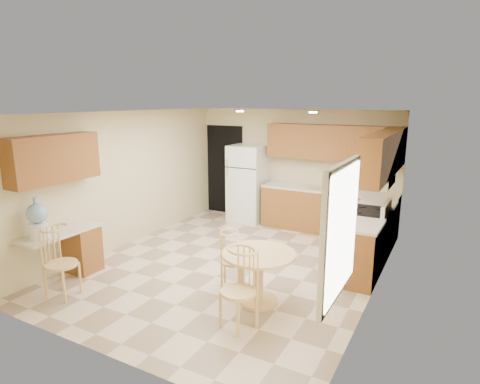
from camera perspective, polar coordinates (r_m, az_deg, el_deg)
The scene contains 30 objects.
floor at distance 6.80m, azimuth -1.16°, elevation -10.36°, with size 5.50×5.50×0.00m, color beige.
ceiling at distance 6.24m, azimuth -1.27°, elevation 11.22°, with size 4.50×5.50×0.02m, color white.
wall_back at distance 8.85m, azimuth 7.66°, elevation 3.50°, with size 4.50×0.02×2.50m, color #CBB989.
wall_front at distance 4.33m, azimuth -19.69°, elevation -7.27°, with size 4.50×0.02×2.50m, color #CBB989.
wall_left at distance 7.75m, azimuth -15.83°, elevation 1.76°, with size 0.02×5.50×2.50m, color #CBB989.
wall_right at distance 5.67m, azimuth 18.98°, elevation -2.49°, with size 0.02×5.50×2.50m, color #CBB989.
doorway at distance 9.62m, azimuth -2.19°, elevation 3.17°, with size 0.90×0.02×2.10m, color black.
base_cab_back at distance 8.48m, azimuth 12.29°, elevation -2.75°, with size 2.75×0.60×0.87m, color brown.
counter_back at distance 8.37m, azimuth 12.44°, elevation 0.25°, with size 2.75×0.63×0.04m, color beige.
base_cab_right_a at distance 7.70m, azimuth 18.73°, elevation -4.77°, with size 0.60×0.59×0.87m, color brown.
counter_right_a at distance 7.58m, azimuth 18.98°, elevation -1.49°, with size 0.63×0.59×0.04m, color beige.
base_cab_right_b at distance 6.34m, azimuth 16.37°, elevation -8.42°, with size 0.60×0.80×0.87m, color brown.
counter_right_b at distance 6.20m, azimuth 16.64°, elevation -4.49°, with size 0.63×0.80×0.04m, color beige.
upper_cab_back at distance 8.35m, azimuth 13.03°, elevation 6.87°, with size 2.75×0.33×0.70m, color brown.
upper_cab_right at distance 6.76m, azimuth 19.76°, elevation 5.06°, with size 0.33×2.42×0.70m, color brown.
upper_cab_left at distance 6.49m, azimuth -24.96°, elevation 4.31°, with size 0.33×1.40×0.70m, color brown.
sink at distance 8.37m, azimuth 12.29°, elevation 0.42°, with size 0.78×0.44×0.01m, color silver.
range_hood at distance 6.81m, azimuth 18.74°, elevation 1.52°, with size 0.50×0.76×0.14m, color silver.
desk_pedestal at distance 6.94m, azimuth -21.50°, elevation -7.59°, with size 0.48×0.42×0.72m, color brown.
desk_top at distance 6.60m, azimuth -24.30°, elevation -5.32°, with size 0.50×1.20×0.04m, color beige.
window at distance 3.86m, azimuth 14.15°, elevation -5.45°, with size 0.06×1.12×1.30m.
can_light_a at distance 7.53m, azimuth -0.01°, elevation 11.42°, with size 0.14×0.14×0.02m, color white.
can_light_b at distance 6.97m, azimuth 10.34°, elevation 11.08°, with size 0.14×0.14×0.02m, color white.
refrigerator at distance 8.99m, azimuth 1.12°, elevation 1.22°, with size 0.76×0.74×1.71m.
stove at distance 7.06m, azimuth 17.57°, elevation -6.00°, with size 0.65×0.76×1.09m.
dining_table at distance 5.45m, azimuth 2.66°, elevation -11.06°, with size 0.98×0.98×0.73m.
chair_table_a at distance 5.81m, azimuth -1.54°, elevation -9.07°, with size 0.37×0.48×0.84m.
chair_table_b at distance 4.78m, azimuth -0.77°, elevation -13.05°, with size 0.43×0.47×0.98m.
chair_desk at distance 6.05m, azimuth -24.90°, elevation -8.46°, with size 0.44×0.57×0.99m.
water_crock at distance 6.35m, azimuth -26.81°, elevation -3.57°, with size 0.29×0.29×0.59m.
Camera 1 is at (3.10, -5.42, 2.70)m, focal length 30.00 mm.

